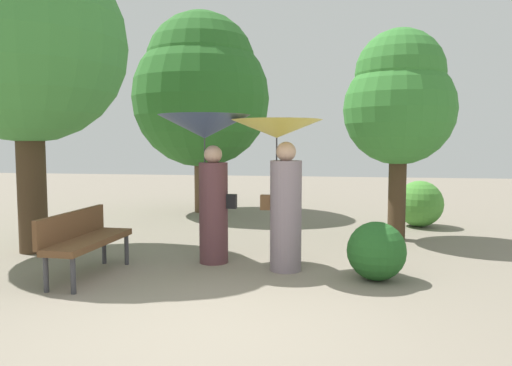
% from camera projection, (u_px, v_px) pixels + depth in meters
% --- Properties ---
extents(ground_plane, '(40.00, 40.00, 0.00)m').
position_uv_depth(ground_plane, '(208.00, 323.00, 4.57)').
color(ground_plane, gray).
extents(person_left, '(1.29, 1.29, 2.09)m').
position_uv_depth(person_left, '(207.00, 153.00, 6.77)').
color(person_left, '#563338').
rests_on(person_left, ground).
extents(person_right, '(1.20, 1.20, 2.00)m').
position_uv_depth(person_right, '(281.00, 166.00, 6.37)').
color(person_right, gray).
rests_on(person_right, ground).
extents(park_bench, '(0.52, 1.51, 0.83)m').
position_uv_depth(park_bench, '(84.00, 237.00, 6.11)').
color(park_bench, '#38383D').
rests_on(park_bench, ground).
extents(tree_near_left, '(3.30, 3.30, 4.82)m').
position_uv_depth(tree_near_left, '(201.00, 88.00, 11.63)').
color(tree_near_left, brown).
rests_on(tree_near_left, ground).
extents(tree_near_right, '(1.91, 1.91, 3.64)m').
position_uv_depth(tree_near_right, '(399.00, 99.00, 8.29)').
color(tree_near_right, '#42301E').
rests_on(tree_near_right, ground).
extents(tree_mid_left, '(3.00, 3.00, 5.26)m').
position_uv_depth(tree_mid_left, '(26.00, 25.00, 7.26)').
color(tree_mid_left, '#42301E').
rests_on(tree_mid_left, ground).
extents(bush_path_left, '(0.73, 0.73, 0.73)m').
position_uv_depth(bush_path_left, '(376.00, 251.00, 5.98)').
color(bush_path_left, '#235B23').
rests_on(bush_path_left, ground).
extents(bush_path_right, '(0.93, 0.93, 0.93)m').
position_uv_depth(bush_path_right, '(420.00, 204.00, 9.77)').
color(bush_path_right, '#4C9338').
rests_on(bush_path_right, ground).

